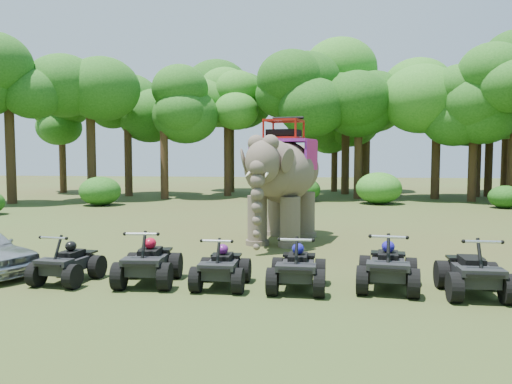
# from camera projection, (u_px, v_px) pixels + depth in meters

# --- Properties ---
(ground) EXTENTS (110.00, 110.00, 0.00)m
(ground) POSITION_uv_depth(u_px,v_px,m) (250.00, 266.00, 13.25)
(ground) COLOR #47381E
(ground) RESTS_ON ground
(elephant) EXTENTS (3.27, 5.45, 4.28)m
(elephant) POSITION_uv_depth(u_px,v_px,m) (283.00, 179.00, 17.14)
(elephant) COLOR brown
(elephant) RESTS_ON ground
(atv_0) EXTENTS (1.31, 1.68, 1.16)m
(atv_0) POSITION_uv_depth(u_px,v_px,m) (68.00, 257.00, 11.59)
(atv_0) COLOR black
(atv_0) RESTS_ON ground
(atv_1) EXTENTS (1.38, 1.82, 1.28)m
(atv_1) POSITION_uv_depth(u_px,v_px,m) (149.00, 256.00, 11.45)
(atv_1) COLOR black
(atv_1) RESTS_ON ground
(atv_2) EXTENTS (1.16, 1.58, 1.16)m
(atv_2) POSITION_uv_depth(u_px,v_px,m) (222.00, 261.00, 11.18)
(atv_2) COLOR black
(atv_2) RESTS_ON ground
(atv_3) EXTENTS (1.26, 1.70, 1.24)m
(atv_3) POSITION_uv_depth(u_px,v_px,m) (297.00, 262.00, 10.94)
(atv_3) COLOR black
(atv_3) RESTS_ON ground
(atv_4) EXTENTS (1.50, 1.91, 1.30)m
(atv_4) POSITION_uv_depth(u_px,v_px,m) (388.00, 260.00, 10.95)
(atv_4) COLOR black
(atv_4) RESTS_ON ground
(atv_5) EXTENTS (1.28, 1.75, 1.28)m
(atv_5) POSITION_uv_depth(u_px,v_px,m) (473.00, 265.00, 10.47)
(atv_5) COLOR black
(atv_5) RESTS_ON ground
(tree_0) EXTENTS (6.17, 6.17, 8.82)m
(tree_0) POSITION_uv_depth(u_px,v_px,m) (292.00, 134.00, 33.75)
(tree_0) COLOR #195114
(tree_0) RESTS_ON ground
(tree_1) EXTENTS (5.60, 5.60, 8.00)m
(tree_1) POSITION_uv_depth(u_px,v_px,m) (358.00, 140.00, 33.81)
(tree_1) COLOR #195114
(tree_1) RESTS_ON ground
(tree_2) EXTENTS (6.46, 6.46, 9.23)m
(tree_2) POSITION_uv_depth(u_px,v_px,m) (436.00, 131.00, 33.64)
(tree_2) COLOR #195114
(tree_2) RESTS_ON ground
(tree_24) EXTENTS (6.32, 6.32, 9.03)m
(tree_24) POSITION_uv_depth(u_px,v_px,m) (10.00, 130.00, 30.25)
(tree_24) COLOR #195114
(tree_24) RESTS_ON ground
(tree_25) EXTENTS (6.80, 6.80, 9.72)m
(tree_25) POSITION_uv_depth(u_px,v_px,m) (91.00, 126.00, 32.67)
(tree_25) COLOR #195114
(tree_25) RESTS_ON ground
(tree_26) EXTENTS (5.48, 5.48, 7.83)m
(tree_26) POSITION_uv_depth(u_px,v_px,m) (164.00, 141.00, 33.50)
(tree_26) COLOR #195114
(tree_26) RESTS_ON ground
(tree_27) EXTENTS (5.71, 5.71, 8.16)m
(tree_27) POSITION_uv_depth(u_px,v_px,m) (228.00, 140.00, 36.11)
(tree_27) COLOR #195114
(tree_27) RESTS_ON ground
(tree_28) EXTENTS (4.92, 4.92, 7.04)m
(tree_28) POSITION_uv_depth(u_px,v_px,m) (335.00, 148.00, 40.53)
(tree_28) COLOR #195114
(tree_28) RESTS_ON ground
(tree_29) EXTENTS (5.50, 5.50, 7.86)m
(tree_29) POSITION_uv_depth(u_px,v_px,m) (365.00, 143.00, 39.70)
(tree_29) COLOR #195114
(tree_29) RESTS_ON ground
(tree_30) EXTENTS (7.03, 7.03, 10.04)m
(tree_30) POSITION_uv_depth(u_px,v_px,m) (346.00, 128.00, 37.65)
(tree_30) COLOR #195114
(tree_30) RESTS_ON ground
(tree_31) EXTENTS (5.93, 5.93, 8.48)m
(tree_31) POSITION_uv_depth(u_px,v_px,m) (506.00, 139.00, 38.88)
(tree_31) COLOR #195114
(tree_31) RESTS_ON ground
(tree_32) EXTENTS (5.14, 5.14, 7.34)m
(tree_32) POSITION_uv_depth(u_px,v_px,m) (62.00, 146.00, 39.09)
(tree_32) COLOR #195114
(tree_32) RESTS_ON ground
(tree_33) EXTENTS (6.49, 6.49, 9.28)m
(tree_33) POSITION_uv_depth(u_px,v_px,m) (231.00, 134.00, 39.72)
(tree_33) COLOR #195114
(tree_33) RESTS_ON ground
(tree_34) EXTENTS (5.45, 5.45, 7.79)m
(tree_34) POSITION_uv_depth(u_px,v_px,m) (473.00, 140.00, 31.52)
(tree_34) COLOR #195114
(tree_34) RESTS_ON ground
(tree_37) EXTENTS (5.98, 5.98, 8.55)m
(tree_37) POSITION_uv_depth(u_px,v_px,m) (512.00, 138.00, 37.85)
(tree_37) COLOR #195114
(tree_37) RESTS_ON ground
(tree_39) EXTENTS (5.33, 5.33, 7.62)m
(tree_39) POSITION_uv_depth(u_px,v_px,m) (478.00, 143.00, 35.35)
(tree_39) COLOR #195114
(tree_39) RESTS_ON ground
(tree_40) EXTENTS (5.87, 5.87, 8.39)m
(tree_40) POSITION_uv_depth(u_px,v_px,m) (128.00, 138.00, 35.95)
(tree_40) COLOR #195114
(tree_40) RESTS_ON ground
(tree_41) EXTENTS (6.25, 6.25, 8.92)m
(tree_41) POSITION_uv_depth(u_px,v_px,m) (367.00, 137.00, 40.01)
(tree_41) COLOR #195114
(tree_41) RESTS_ON ground
(tree_42) EXTENTS (5.60, 5.60, 8.00)m
(tree_42) POSITION_uv_depth(u_px,v_px,m) (489.00, 141.00, 35.43)
(tree_42) COLOR #195114
(tree_42) RESTS_ON ground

